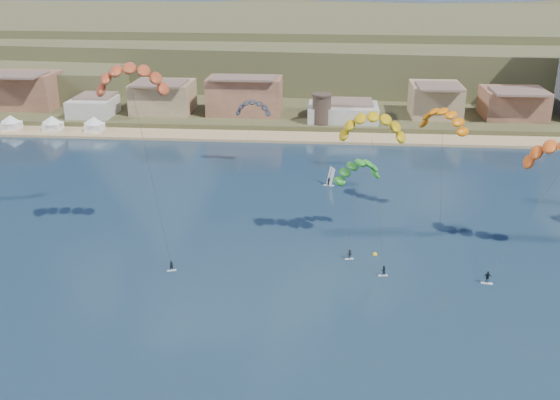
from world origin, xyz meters
name	(u,v)px	position (x,y,z in m)	size (l,w,h in m)	color
ground	(258,375)	(0.00, 0.00, 0.00)	(2400.00, 2400.00, 0.00)	#0E1B32
beach	(302,137)	(0.00, 106.00, 0.25)	(2200.00, 12.00, 0.90)	tan
land	(326,9)	(0.00, 560.00, 0.00)	(2200.00, 900.00, 4.00)	brown
foothills	(366,45)	(22.39, 232.47, 9.08)	(940.00, 210.00, 18.00)	brown
town	(171,94)	(-40.00, 122.00, 8.00)	(400.00, 24.00, 12.00)	beige
watchtower	(322,109)	(5.00, 114.00, 6.37)	(5.82, 5.82, 8.60)	#47382D
beach_tents	(30,119)	(-76.25, 106.00, 3.71)	(43.40, 6.40, 5.00)	white
kitesurfer_red	(131,74)	(-23.27, 34.15, 29.29)	(13.61, 12.39, 32.33)	silver
kitesurfer_yellow	(373,122)	(14.26, 35.64, 22.03)	(11.19, 11.94, 24.88)	silver
kitesurfer_green	(358,168)	(12.56, 41.20, 12.74)	(9.45, 13.57, 15.93)	silver
distant_kite_dark	(253,105)	(-10.03, 79.30, 14.72)	(8.60, 5.80, 17.64)	#262626
distant_kite_orange	(444,116)	(28.22, 53.39, 19.11)	(10.08, 9.64, 22.16)	#262626
windsurfer	(330,180)	(7.80, 67.68, 1.28)	(2.35, 2.57, 4.04)	silver
buoy	(375,254)	(15.64, 33.85, 0.13)	(0.77, 0.77, 0.77)	gold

